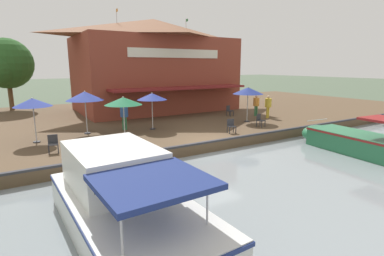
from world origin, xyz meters
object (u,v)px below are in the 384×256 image
Objects in this scene: waterfront_restaurant at (155,65)px; person_mid_patio at (256,103)px; cafe_chair_far_corner_seat at (53,143)px; person_at_quay_edge at (124,113)px; patio_umbrella_near_quay_edge at (248,91)px; person_near_entrance at (268,104)px; patio_umbrella_back_row at (123,101)px; patio_umbrella_by_entrance at (85,96)px; patio_umbrella_mid_patio_left at (152,97)px; patio_umbrella_mid_patio_right at (33,102)px; cafe_chair_mid_patio at (231,125)px; cafe_chair_under_first_umbrella at (260,120)px; cafe_chair_beside_entrance at (229,110)px; motorboat_fourth_along at (352,140)px; tree_behind_restaurant at (5,65)px; motorboat_far_downstream at (119,195)px.

waterfront_restaurant is 10.07m from person_mid_patio.
cafe_chair_far_corner_seat is 5.64m from person_at_quay_edge.
patio_umbrella_near_quay_edge is 1.45× the size of person_near_entrance.
person_mid_patio is at bearing 100.07° from patio_umbrella_back_row.
waterfront_restaurant is 5.50× the size of patio_umbrella_by_entrance.
waterfront_restaurant is at bearing 154.13° from patio_umbrella_mid_patio_left.
patio_umbrella_mid_patio_right is 11.09m from cafe_chair_mid_patio.
patio_umbrella_near_quay_edge is at bearing 165.60° from cafe_chair_under_first_umbrella.
waterfront_restaurant reaches higher than person_near_entrance.
person_mid_patio is at bearing 92.51° from patio_umbrella_mid_patio_left.
patio_umbrella_near_quay_edge is 4.50m from cafe_chair_mid_patio.
patio_umbrella_by_entrance is 1.47× the size of person_at_quay_edge.
waterfront_restaurant reaches higher than cafe_chair_beside_entrance.
cafe_chair_under_first_umbrella is 0.48× the size of person_at_quay_edge.
motorboat_fourth_along is (9.47, 11.81, -2.21)m from patio_umbrella_by_entrance.
patio_umbrella_back_row is at bearing 18.15° from tree_behind_restaurant.
patio_umbrella_near_quay_edge reaches higher than cafe_chair_under_first_umbrella.
motorboat_fourth_along reaches higher than cafe_chair_mid_patio.
patio_umbrella_near_quay_edge is at bearing 84.78° from patio_umbrella_mid_patio_right.
cafe_chair_under_first_umbrella is 0.50× the size of person_mid_patio.
waterfront_restaurant is at bearing 152.24° from motorboat_far_downstream.
person_near_entrance is 23.32m from tree_behind_restaurant.
waterfront_restaurant is 2.17× the size of motorboat_fourth_along.
patio_umbrella_mid_patio_left is at bearing 124.59° from patio_umbrella_back_row.
person_at_quay_edge is 11.00m from person_mid_patio.
motorboat_fourth_along is at bearing 6.81° from patio_umbrella_near_quay_edge.
patio_umbrella_back_row is 2.82× the size of cafe_chair_mid_patio.
patio_umbrella_mid_patio_right is 1.02× the size of patio_umbrella_mid_patio_left.
patio_umbrella_near_quay_edge reaches higher than patio_umbrella_back_row.
cafe_chair_under_first_umbrella is (3.08, 13.27, -1.68)m from patio_umbrella_mid_patio_right.
cafe_chair_far_corner_seat is 0.13× the size of tree_behind_restaurant.
cafe_chair_far_corner_seat is (-1.05, -9.83, 0.00)m from cafe_chair_mid_patio.
person_at_quay_edge is (-0.65, 5.11, -1.04)m from patio_umbrella_mid_patio_right.
motorboat_far_downstream is (5.86, -8.92, -0.18)m from cafe_chair_mid_patio.
tree_behind_restaurant is at bearing -117.47° from waterfront_restaurant.
person_at_quay_edge is at bearing -102.46° from patio_umbrella_near_quay_edge.
person_at_quay_edge is (-3.73, -8.16, 0.63)m from cafe_chair_under_first_umbrella.
patio_umbrella_by_entrance is at bearing -120.27° from cafe_chair_mid_patio.
patio_umbrella_by_entrance is 3.04× the size of cafe_chair_mid_patio.
tree_behind_restaurant is (-13.03, -15.29, 3.64)m from cafe_chair_beside_entrance.
waterfront_restaurant is at bearing 177.79° from cafe_chair_mid_patio.
patio_umbrella_near_quay_edge is 13.40m from cafe_chair_far_corner_seat.
cafe_chair_far_corner_seat is at bearing -73.58° from cafe_chair_beside_entrance.
patio_umbrella_near_quay_edge is at bearing 43.18° from tree_behind_restaurant.
patio_umbrella_by_entrance reaches higher than cafe_chair_under_first_umbrella.
cafe_chair_mid_patio is 2.97m from cafe_chair_under_first_umbrella.
motorboat_far_downstream is at bearing -7.63° from patio_umbrella_by_entrance.
patio_umbrella_back_row is 0.31× the size of motorboat_far_downstream.
waterfront_restaurant reaches higher than patio_umbrella_by_entrance.
cafe_chair_under_first_umbrella is at bearing 65.45° from person_at_quay_edge.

